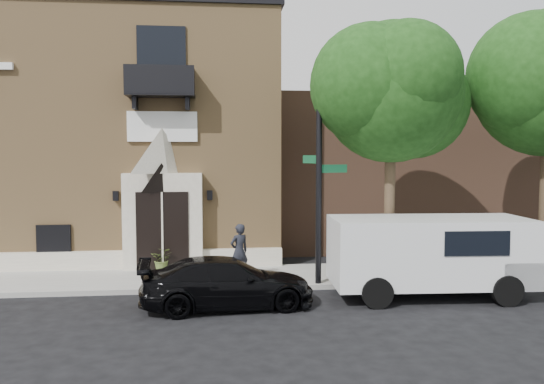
{
  "coord_description": "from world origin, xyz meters",
  "views": [
    {
      "loc": [
        0.8,
        -15.09,
        3.95
      ],
      "look_at": [
        2.58,
        2.0,
        2.75
      ],
      "focal_mm": 35.0,
      "sensor_mm": 36.0,
      "label": 1
    }
  ],
  "objects_px": {
    "street_sign": "(319,172)",
    "dumpster": "(417,258)",
    "black_sedan": "(227,283)",
    "cargo_van": "(436,253)",
    "fire_hydrant": "(355,270)",
    "pedestrian_near": "(239,251)"
  },
  "relations": [
    {
      "from": "cargo_van",
      "to": "dumpster",
      "type": "relative_size",
      "value": 2.97
    },
    {
      "from": "pedestrian_near",
      "to": "black_sedan",
      "type": "bearing_deg",
      "value": 51.58
    },
    {
      "from": "dumpster",
      "to": "black_sedan",
      "type": "bearing_deg",
      "value": -152.95
    },
    {
      "from": "dumpster",
      "to": "pedestrian_near",
      "type": "relative_size",
      "value": 1.1
    },
    {
      "from": "fire_hydrant",
      "to": "pedestrian_near",
      "type": "xyz_separation_m",
      "value": [
        -3.44,
        0.82,
        0.49
      ]
    },
    {
      "from": "black_sedan",
      "to": "street_sign",
      "type": "bearing_deg",
      "value": -62.56
    },
    {
      "from": "black_sedan",
      "to": "dumpster",
      "type": "height_order",
      "value": "dumpster"
    },
    {
      "from": "cargo_van",
      "to": "dumpster",
      "type": "height_order",
      "value": "cargo_van"
    },
    {
      "from": "fire_hydrant",
      "to": "dumpster",
      "type": "relative_size",
      "value": 0.39
    },
    {
      "from": "dumpster",
      "to": "fire_hydrant",
      "type": "bearing_deg",
      "value": -159.01
    },
    {
      "from": "dumpster",
      "to": "pedestrian_near",
      "type": "bearing_deg",
      "value": -176.56
    },
    {
      "from": "black_sedan",
      "to": "pedestrian_near",
      "type": "bearing_deg",
      "value": -14.48
    },
    {
      "from": "cargo_van",
      "to": "pedestrian_near",
      "type": "bearing_deg",
      "value": 161.26
    },
    {
      "from": "cargo_van",
      "to": "street_sign",
      "type": "height_order",
      "value": "street_sign"
    },
    {
      "from": "black_sedan",
      "to": "dumpster",
      "type": "distance_m",
      "value": 6.41
    },
    {
      "from": "cargo_van",
      "to": "fire_hydrant",
      "type": "bearing_deg",
      "value": 149.28
    },
    {
      "from": "black_sedan",
      "to": "pedestrian_near",
      "type": "distance_m",
      "value": 2.61
    },
    {
      "from": "dumpster",
      "to": "pedestrian_near",
      "type": "distance_m",
      "value": 5.57
    },
    {
      "from": "cargo_van",
      "to": "fire_hydrant",
      "type": "height_order",
      "value": "cargo_van"
    },
    {
      "from": "cargo_van",
      "to": "dumpster",
      "type": "xyz_separation_m",
      "value": [
        0.16,
        1.84,
        -0.5
      ]
    },
    {
      "from": "fire_hydrant",
      "to": "pedestrian_near",
      "type": "height_order",
      "value": "pedestrian_near"
    },
    {
      "from": "street_sign",
      "to": "dumpster",
      "type": "bearing_deg",
      "value": -9.13
    }
  ]
}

